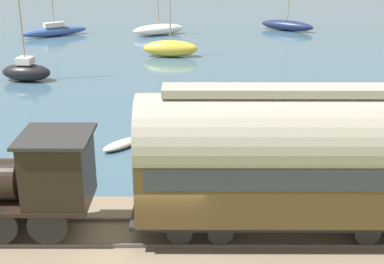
{
  "coord_description": "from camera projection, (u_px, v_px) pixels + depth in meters",
  "views": [
    {
      "loc": [
        -13.99,
        -0.91,
        9.19
      ],
      "look_at": [
        6.81,
        -0.85,
        1.5
      ],
      "focal_mm": 50.0,
      "sensor_mm": 36.0,
      "label": 1
    }
  ],
  "objects": [
    {
      "name": "steam_locomotive",
      "position": [
        16.0,
        178.0,
        15.85
      ],
      "size": [
        2.13,
        5.84,
        3.62
      ],
      "color": "black",
      "rests_on": "rail_embankment"
    },
    {
      "name": "sailboat_black",
      "position": [
        26.0,
        71.0,
        35.57
      ],
      "size": [
        2.02,
        3.5,
        9.15
      ],
      "rotation": [
        0.0,
        0.0,
        -0.14
      ],
      "color": "black",
      "rests_on": "harbor_water"
    },
    {
      "name": "rowboat_far_out",
      "position": [
        122.0,
        144.0,
        24.51
      ],
      "size": [
        2.17,
        2.03,
        0.33
      ],
      "rotation": [
        0.0,
        0.0,
        0.85
      ],
      "color": "#B7B2A3",
      "rests_on": "harbor_water"
    },
    {
      "name": "harbor_water",
      "position": [
        185.0,
        27.0,
        56.83
      ],
      "size": [
        80.0,
        80.0,
        0.01
      ],
      "color": "#38566B",
      "rests_on": "ground"
    },
    {
      "name": "sailboat_yellow",
      "position": [
        170.0,
        48.0,
        42.63
      ],
      "size": [
        1.75,
        4.43,
        7.65
      ],
      "rotation": [
        0.0,
        0.0,
        -0.07
      ],
      "color": "gold",
      "rests_on": "harbor_water"
    },
    {
      "name": "rowboat_near_shore",
      "position": [
        184.0,
        120.0,
        27.44
      ],
      "size": [
        2.31,
        2.59,
        0.51
      ],
      "rotation": [
        0.0,
        0.0,
        -0.66
      ],
      "color": "silver",
      "rests_on": "harbor_water"
    },
    {
      "name": "ground_plane",
      "position": [
        164.0,
        255.0,
        16.32
      ],
      "size": [
        200.0,
        200.0,
        0.0
      ],
      "primitive_type": "plane",
      "color": "#607542"
    },
    {
      "name": "sailboat_white",
      "position": [
        158.0,
        29.0,
        51.86
      ],
      "size": [
        3.61,
        5.34,
        8.03
      ],
      "rotation": [
        0.0,
        0.0,
        0.46
      ],
      "color": "white",
      "rests_on": "harbor_water"
    },
    {
      "name": "passenger_coach",
      "position": [
        294.0,
        157.0,
        15.59
      ],
      "size": [
        2.62,
        9.55,
        4.6
      ],
      "color": "black",
      "rests_on": "rail_embankment"
    },
    {
      "name": "sailboat_blue",
      "position": [
        55.0,
        31.0,
        51.29
      ],
      "size": [
        4.58,
        5.95,
        8.8
      ],
      "rotation": [
        0.0,
        0.0,
        0.61
      ],
      "color": "#335199",
      "rests_on": "harbor_water"
    },
    {
      "name": "sailboat_navy",
      "position": [
        287.0,
        25.0,
        54.34
      ],
      "size": [
        4.35,
        5.46,
        8.3
      ],
      "rotation": [
        0.0,
        0.0,
        -0.6
      ],
      "color": "#192347",
      "rests_on": "harbor_water"
    },
    {
      "name": "rowboat_off_pier",
      "position": [
        261.0,
        130.0,
        26.26
      ],
      "size": [
        1.56,
        2.09,
        0.32
      ],
      "rotation": [
        0.0,
        0.0,
        -0.35
      ],
      "color": "#B7B2A3",
      "rests_on": "harbor_water"
    },
    {
      "name": "rail_embankment",
      "position": [
        164.0,
        241.0,
        16.59
      ],
      "size": [
        5.02,
        56.0,
        0.63
      ],
      "color": "#756651",
      "rests_on": "ground"
    }
  ]
}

